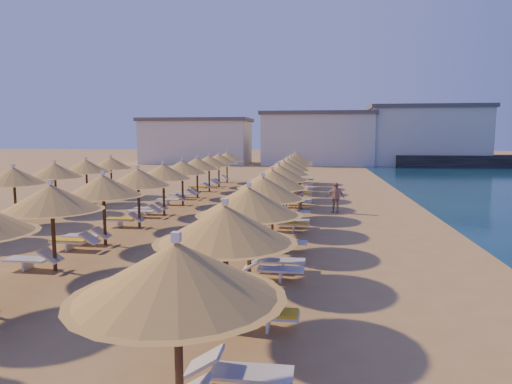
# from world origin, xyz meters

# --- Properties ---
(ground) EXTENTS (220.00, 220.00, 0.00)m
(ground) POSITION_xyz_m (0.00, 0.00, 0.00)
(ground) COLOR tan
(ground) RESTS_ON ground
(hotel_blocks) EXTENTS (47.72, 9.04, 8.10)m
(hotel_blocks) POSITION_xyz_m (4.23, 47.22, 3.70)
(hotel_blocks) COLOR silver
(hotel_blocks) RESTS_ON ground
(parasol_row_east) EXTENTS (3.02, 35.82, 2.75)m
(parasol_row_east) POSITION_xyz_m (2.20, 4.35, 2.18)
(parasol_row_east) COLOR brown
(parasol_row_east) RESTS_ON ground
(parasol_row_west) EXTENTS (3.02, 35.82, 2.75)m
(parasol_row_west) POSITION_xyz_m (-3.70, 4.35, 2.18)
(parasol_row_west) COLOR brown
(parasol_row_west) RESTS_ON ground
(parasol_row_inland) EXTENTS (3.02, 19.42, 2.75)m
(parasol_row_inland) POSITION_xyz_m (-9.60, 2.71, 2.18)
(parasol_row_inland) COLOR brown
(parasol_row_inland) RESTS_ON ground
(loungers) EXTENTS (14.91, 34.25, 0.66)m
(loungers) POSITION_xyz_m (-2.18, 4.07, 0.34)
(loungers) COLOR white
(loungers) RESTS_ON ground
(beachgoer_b) EXTENTS (0.84, 0.96, 1.68)m
(beachgoer_b) POSITION_xyz_m (3.03, 6.91, 0.84)
(beachgoer_b) COLOR tan
(beachgoer_b) RESTS_ON ground
(beachgoer_c) EXTENTS (1.02, 0.64, 1.61)m
(beachgoer_c) POSITION_xyz_m (5.02, 6.19, 0.81)
(beachgoer_c) COLOR tan
(beachgoer_c) RESTS_ON ground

